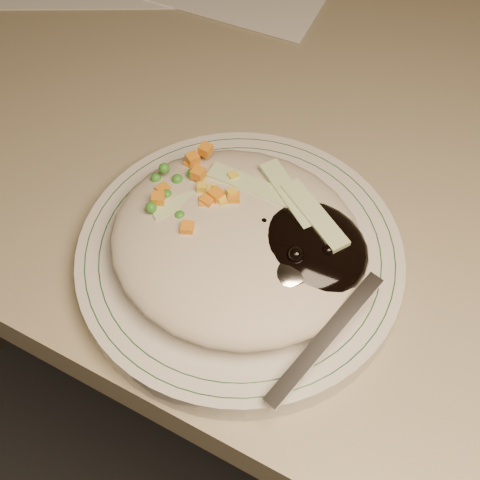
% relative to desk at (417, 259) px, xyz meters
% --- Properties ---
extents(desk, '(1.40, 0.70, 0.74)m').
position_rel_desk_xyz_m(desk, '(0.00, 0.00, 0.00)').
color(desk, gray).
rests_on(desk, ground).
extents(plate, '(0.25, 0.25, 0.02)m').
position_rel_desk_xyz_m(plate, '(-0.11, -0.22, 0.21)').
color(plate, silver).
rests_on(plate, desk).
extents(plate_rim, '(0.24, 0.24, 0.00)m').
position_rel_desk_xyz_m(plate_rim, '(-0.11, -0.22, 0.22)').
color(plate_rim, '#144723').
rests_on(plate_rim, plate).
extents(meal, '(0.21, 0.19, 0.05)m').
position_rel_desk_xyz_m(meal, '(-0.11, -0.22, 0.24)').
color(meal, '#AFA48D').
rests_on(meal, plate).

